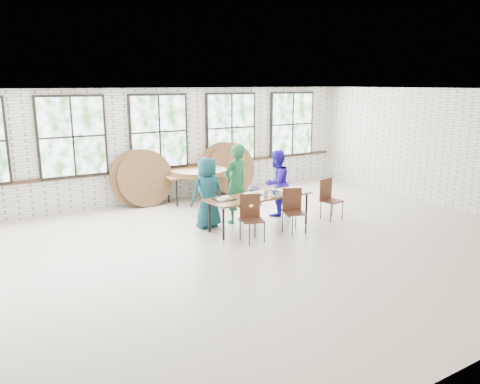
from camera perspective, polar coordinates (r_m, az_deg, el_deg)
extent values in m
plane|color=beige|center=(9.08, 1.34, -6.96)|extent=(12.00, 12.00, 0.00)
plane|color=white|center=(8.53, 1.45, 12.33)|extent=(12.00, 12.00, 0.00)
plane|color=silver|center=(12.64, -9.88, 5.59)|extent=(12.00, 0.00, 12.00)
plane|color=silver|center=(12.94, 24.33, 4.79)|extent=(0.00, 9.00, 9.00)
cube|color=#422819|center=(12.71, -9.73, 2.89)|extent=(11.80, 0.05, 0.08)
cube|color=black|center=(11.90, -19.76, 6.37)|extent=(1.62, 0.05, 1.97)
cube|color=white|center=(11.87, -19.72, 6.36)|extent=(1.50, 0.01, 1.85)
cube|color=black|center=(12.54, -9.85, 7.25)|extent=(1.62, 0.05, 1.97)
cube|color=white|center=(12.51, -9.79, 7.24)|extent=(1.50, 0.01, 1.85)
cube|color=black|center=(13.52, -1.10, 7.86)|extent=(1.62, 0.05, 1.97)
cube|color=white|center=(13.49, -1.03, 7.84)|extent=(1.50, 0.01, 1.85)
cube|color=black|center=(14.76, 6.34, 8.22)|extent=(1.62, 0.05, 1.97)
cube|color=white|center=(14.73, 6.42, 8.21)|extent=(1.50, 0.01, 1.85)
cube|color=brown|center=(10.17, 2.39, -0.51)|extent=(2.43, 0.90, 0.04)
cylinder|color=black|center=(9.47, -2.04, -3.87)|extent=(0.05, 0.05, 0.70)
cylinder|color=black|center=(9.98, -3.75, -3.00)|extent=(0.05, 0.05, 0.70)
cylinder|color=black|center=(10.67, 8.09, -2.04)|extent=(0.05, 0.05, 0.70)
cylinder|color=black|center=(11.12, 6.11, -1.36)|extent=(0.05, 0.05, 0.70)
cube|color=#4B2719|center=(9.34, 1.51, -3.47)|extent=(0.52, 0.51, 0.03)
cube|color=#4B2719|center=(9.45, 1.22, -1.69)|extent=(0.41, 0.16, 0.50)
cylinder|color=black|center=(9.18, 1.14, -5.27)|extent=(0.02, 0.02, 0.44)
cylinder|color=black|center=(9.46, 0.02, -4.72)|extent=(0.02, 0.02, 0.44)
cylinder|color=black|center=(9.37, 3.00, -4.90)|extent=(0.02, 0.02, 0.44)
cylinder|color=black|center=(9.64, 1.84, -4.37)|extent=(0.02, 0.02, 0.44)
cube|color=#4B2719|center=(9.93, 6.65, -2.54)|extent=(0.54, 0.53, 0.03)
cube|color=#4B2719|center=(10.04, 6.37, -0.88)|extent=(0.40, 0.18, 0.50)
cylinder|color=black|center=(9.76, 6.40, -4.22)|extent=(0.02, 0.02, 0.44)
cylinder|color=black|center=(10.02, 5.20, -3.74)|extent=(0.02, 0.02, 0.44)
cylinder|color=black|center=(9.98, 8.03, -3.88)|extent=(0.02, 0.02, 0.44)
cylinder|color=black|center=(10.23, 6.82, -3.42)|extent=(0.02, 0.02, 0.44)
cube|color=#4B2719|center=(11.05, 11.14, -1.09)|extent=(0.48, 0.46, 0.03)
cube|color=#4B2719|center=(11.11, 10.43, 0.34)|extent=(0.42, 0.10, 0.50)
cylinder|color=black|center=(10.87, 11.00, -2.57)|extent=(0.02, 0.02, 0.44)
cylinder|color=black|center=(11.11, 9.81, -2.18)|extent=(0.02, 0.02, 0.44)
cylinder|color=black|center=(11.11, 12.37, -2.30)|extent=(0.02, 0.02, 0.44)
cylinder|color=black|center=(11.35, 11.18, -1.92)|extent=(0.02, 0.02, 0.44)
imported|color=#18575E|center=(10.23, -3.99, -0.07)|extent=(0.79, 0.53, 1.57)
imported|color=#1B683A|center=(10.56, -0.51, 1.01)|extent=(0.75, 0.59, 1.80)
imported|color=#141A3F|center=(10.92, 1.69, -1.19)|extent=(0.58, 0.39, 0.83)
imported|color=#2F1CC6|center=(11.20, 4.46, 1.10)|extent=(0.92, 0.82, 1.58)
cube|color=brown|center=(12.60, -5.04, 2.11)|extent=(1.85, 0.88, 0.04)
cylinder|color=black|center=(12.11, -7.71, -0.20)|extent=(0.04, 0.04, 0.70)
cylinder|color=black|center=(12.60, -8.74, 0.29)|extent=(0.04, 0.04, 0.70)
cylinder|color=black|center=(12.81, -1.33, 0.65)|extent=(0.04, 0.04, 0.70)
cylinder|color=black|center=(13.27, -2.54, 1.08)|extent=(0.04, 0.04, 0.70)
cube|color=black|center=(9.78, -1.94, -0.90)|extent=(0.44, 0.33, 0.02)
cube|color=black|center=(10.24, 1.66, -0.26)|extent=(0.44, 0.33, 0.02)
cube|color=black|center=(10.68, 5.25, 0.25)|extent=(0.44, 0.33, 0.02)
cylinder|color=black|center=(9.79, 1.44, -0.64)|extent=(0.09, 0.09, 0.09)
cube|color=red|center=(10.03, 3.16, -0.28)|extent=(0.06, 0.06, 0.11)
cylinder|color=#1662A6|center=(10.28, 4.16, 0.01)|extent=(0.07, 0.07, 0.10)
cylinder|color=orange|center=(10.53, 7.19, 0.29)|extent=(0.07, 0.07, 0.11)
cylinder|color=white|center=(10.25, 5.24, -0.06)|extent=(0.17, 0.17, 0.10)
ellipsoid|color=white|center=(9.72, 0.34, -0.87)|extent=(0.11, 0.11, 0.05)
ellipsoid|color=white|center=(10.01, 3.98, -0.49)|extent=(0.11, 0.11, 0.05)
ellipsoid|color=white|center=(10.48, 5.40, 0.10)|extent=(0.11, 0.11, 0.05)
cylinder|color=brown|center=(12.59, -5.04, 2.29)|extent=(1.50, 1.50, 0.04)
cylinder|color=brown|center=(12.59, -5.05, 2.49)|extent=(1.50, 1.50, 0.04)
cylinder|color=brown|center=(12.58, -5.05, 2.69)|extent=(1.50, 1.50, 0.04)
cylinder|color=brown|center=(12.34, -12.28, 1.69)|extent=(1.50, 0.31, 1.48)
cylinder|color=brown|center=(12.30, -11.42, 1.70)|extent=(1.50, 0.45, 1.46)
cylinder|color=brown|center=(13.37, -2.08, 2.86)|extent=(1.50, 0.27, 1.49)
cylinder|color=brown|center=(13.40, -0.98, 2.89)|extent=(1.50, 0.38, 1.47)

